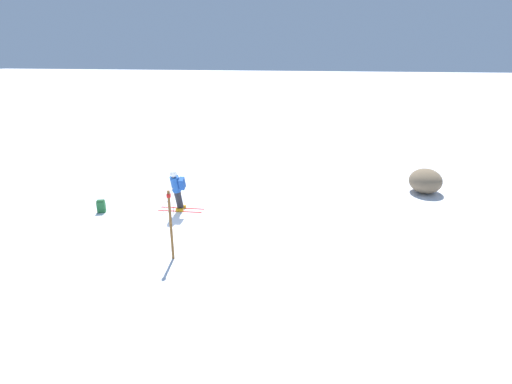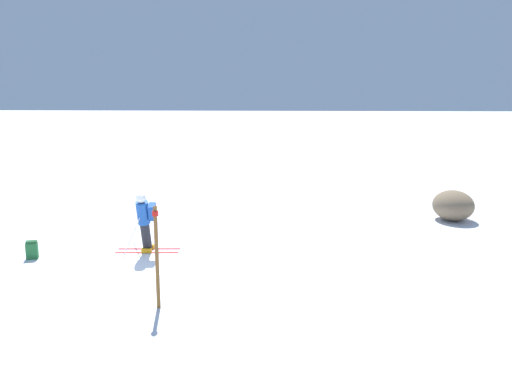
{
  "view_description": "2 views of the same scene",
  "coord_description": "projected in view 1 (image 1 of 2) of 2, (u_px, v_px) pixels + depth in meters",
  "views": [
    {
      "loc": [
        12.57,
        6.21,
        5.84
      ],
      "look_at": [
        -1.15,
        3.08,
        1.01
      ],
      "focal_mm": 28.0,
      "sensor_mm": 36.0,
      "label": 1
    },
    {
      "loc": [
        12.21,
        4.17,
        4.33
      ],
      "look_at": [
        -1.95,
        3.05,
        1.62
      ],
      "focal_mm": 35.0,
      "sensor_mm": 36.0,
      "label": 2
    }
  ],
  "objects": [
    {
      "name": "spare_backpack",
      "position": [
        101.0,
        206.0,
        15.59
      ],
      "size": [
        0.31,
        0.36,
        0.5
      ],
      "rotation": [
        0.0,
        0.0,
        1.94
      ],
      "color": "#236633",
      "rests_on": "ground"
    },
    {
      "name": "ground_plane",
      "position": [
        168.0,
        221.0,
        14.8
      ],
      "size": [
        300.0,
        300.0,
        0.0
      ],
      "primitive_type": "plane",
      "color": "white"
    },
    {
      "name": "trail_marker",
      "position": [
        171.0,
        222.0,
        11.72
      ],
      "size": [
        0.13,
        0.13,
        2.18
      ],
      "color": "brown",
      "rests_on": "ground"
    },
    {
      "name": "exposed_boulder_0",
      "position": [
        425.0,
        181.0,
        17.77
      ],
      "size": [
        1.65,
        1.41,
        1.07
      ],
      "primitive_type": "ellipsoid",
      "color": "#7A664C",
      "rests_on": "ground"
    },
    {
      "name": "skier",
      "position": [
        177.0,
        188.0,
        15.24
      ],
      "size": [
        1.37,
        1.82,
        1.86
      ],
      "rotation": [
        0.0,
        0.0,
        0.08
      ],
      "color": "red",
      "rests_on": "ground"
    }
  ]
}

